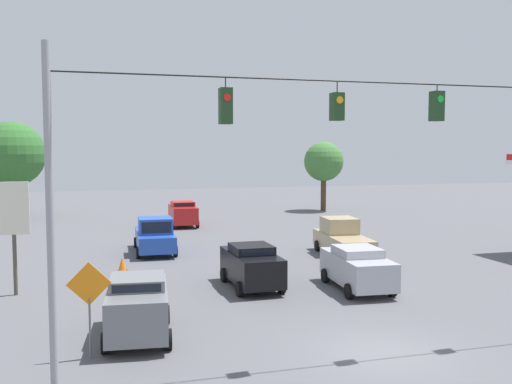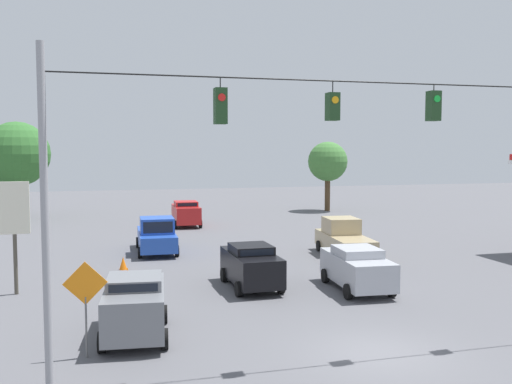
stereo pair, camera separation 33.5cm
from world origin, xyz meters
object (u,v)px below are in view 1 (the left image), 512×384
at_px(traffic_cone_fourth, 127,274).
at_px(work_zone_sign, 89,291).
at_px(sedan_black_withflow_mid, 251,265).
at_px(traffic_cone_second, 130,306).
at_px(tree_horizon_right, 324,162).
at_px(traffic_cone_fifth, 122,264).
at_px(overhead_signal_span, 386,170).
at_px(sedan_silver_crossing_near, 357,267).
at_px(sedan_grey_parked_shoulder, 138,306).
at_px(pickup_truck_blue_withflow_far, 155,236).
at_px(sedan_red_withflow_deep, 183,213).
at_px(traffic_cone_third, 124,288).
at_px(traffic_cone_nearest, 141,327).
at_px(pickup_truck_tan_oncoming_far, 342,239).
at_px(tree_horizon_left, 12,154).

distance_m(traffic_cone_fourth, work_zone_sign, 9.80).
bearing_deg(sedan_black_withflow_mid, traffic_cone_second, 26.43).
bearing_deg(tree_horizon_right, traffic_cone_fifth, 47.83).
height_order(overhead_signal_span, sedan_silver_crossing_near, overhead_signal_span).
bearing_deg(work_zone_sign, overhead_signal_span, 166.00).
relative_size(sedan_grey_parked_shoulder, tree_horizon_right, 0.62).
relative_size(sedan_black_withflow_mid, pickup_truck_blue_withflow_far, 0.78).
relative_size(sedan_grey_parked_shoulder, traffic_cone_second, 6.51).
bearing_deg(sedan_black_withflow_mid, sedan_red_withflow_deep, -90.40).
relative_size(traffic_cone_third, traffic_cone_fifth, 1.00).
bearing_deg(sedan_red_withflow_deep, sedan_silver_crossing_near, 100.74).
bearing_deg(traffic_cone_second, traffic_cone_nearest, 94.51).
relative_size(overhead_signal_span, traffic_cone_second, 28.90).
bearing_deg(traffic_cone_nearest, pickup_truck_tan_oncoming_far, -137.73).
bearing_deg(sedan_grey_parked_shoulder, overhead_signal_span, 152.57).
bearing_deg(sedan_red_withflow_deep, pickup_truck_tan_oncoming_far, 114.89).
xyz_separation_m(sedan_red_withflow_deep, sedan_black_withflow_mid, (0.14, 20.49, -0.03)).
xyz_separation_m(overhead_signal_span, sedan_silver_crossing_near, (-2.76, -7.36, -4.53)).
relative_size(sedan_black_withflow_mid, traffic_cone_nearest, 6.57).
xyz_separation_m(sedan_black_withflow_mid, traffic_cone_third, (5.46, -0.07, -0.67)).
height_order(pickup_truck_blue_withflow_far, work_zone_sign, work_zone_sign).
bearing_deg(sedan_red_withflow_deep, tree_horizon_left, -32.32).
height_order(sedan_black_withflow_mid, traffic_cone_nearest, sedan_black_withflow_mid).
relative_size(pickup_truck_blue_withflow_far, traffic_cone_second, 8.42).
bearing_deg(work_zone_sign, tree_horizon_right, -122.30).
bearing_deg(traffic_cone_nearest, work_zone_sign, 43.61).
bearing_deg(traffic_cone_third, sedan_grey_parked_shoulder, 91.53).
height_order(overhead_signal_span, tree_horizon_right, overhead_signal_span).
distance_m(traffic_cone_nearest, traffic_cone_fifth, 10.61).
bearing_deg(sedan_grey_parked_shoulder, sedan_black_withflow_mid, -134.78).
bearing_deg(tree_horizon_right, sedan_black_withflow_mid, 61.49).
height_order(sedan_red_withflow_deep, pickup_truck_blue_withflow_far, pickup_truck_blue_withflow_far).
bearing_deg(sedan_grey_parked_shoulder, sedan_red_withflow_deep, -101.92).
distance_m(sedan_grey_parked_shoulder, tree_horizon_right, 39.09).
bearing_deg(sedan_black_withflow_mid, traffic_cone_fourth, -27.41).
bearing_deg(traffic_cone_fourth, traffic_cone_nearest, 89.90).
distance_m(pickup_truck_blue_withflow_far, traffic_cone_second, 12.57).
bearing_deg(traffic_cone_nearest, traffic_cone_fourth, -90.10).
height_order(pickup_truck_tan_oncoming_far, traffic_cone_third, pickup_truck_tan_oncoming_far).
bearing_deg(sedan_grey_parked_shoulder, traffic_cone_nearest, -161.90).
height_order(traffic_cone_third, traffic_cone_fifth, same).
height_order(overhead_signal_span, work_zone_sign, overhead_signal_span).
xyz_separation_m(pickup_truck_tan_oncoming_far, traffic_cone_fifth, (12.26, 0.47, -0.65)).
distance_m(sedan_grey_parked_shoulder, traffic_cone_second, 2.76).
bearing_deg(traffic_cone_fifth, overhead_signal_span, 115.72).
bearing_deg(pickup_truck_tan_oncoming_far, traffic_cone_second, 34.29).
xyz_separation_m(traffic_cone_third, traffic_cone_fifth, (-0.17, -5.22, 0.00)).
relative_size(traffic_cone_third, tree_horizon_left, 0.08).
xyz_separation_m(pickup_truck_tan_oncoming_far, traffic_cone_fourth, (12.17, 3.07, -0.65)).
height_order(sedan_silver_crossing_near, pickup_truck_blue_withflow_far, pickup_truck_blue_withflow_far).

